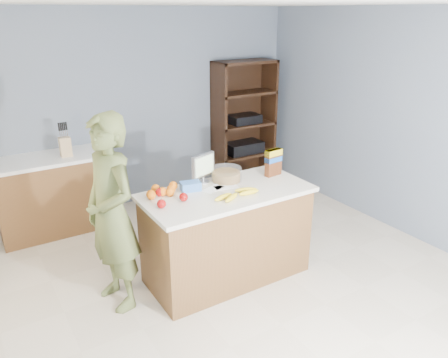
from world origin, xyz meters
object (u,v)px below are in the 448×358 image
person (112,214)px  tv (203,167)px  cereal_box (273,160)px  shelving_unit (242,126)px  counter_peninsula (227,238)px

person → tv: size_ratio=6.07×
person → cereal_box: (1.64, -0.07, 0.20)m
person → tv: 0.98m
shelving_unit → person: (-2.58, -1.88, -0.01)m
tv → cereal_box: 0.71m
person → tv: person is taller
shelving_unit → person: bearing=-143.9°
counter_peninsula → tv: (-0.08, 0.30, 0.64)m
person → cereal_box: person is taller
counter_peninsula → tv: tv is taller
counter_peninsula → cereal_box: 0.89m
counter_peninsula → shelving_unit: 2.61m
person → cereal_box: bearing=77.2°
counter_peninsula → tv: size_ratio=5.53×
counter_peninsula → tv: 0.71m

